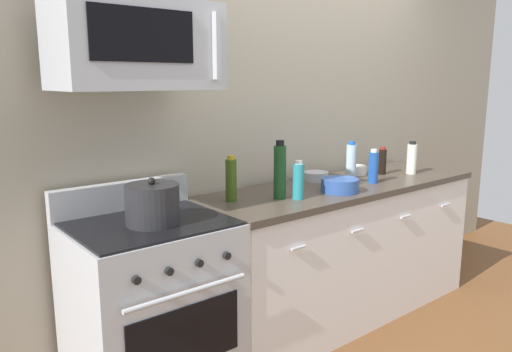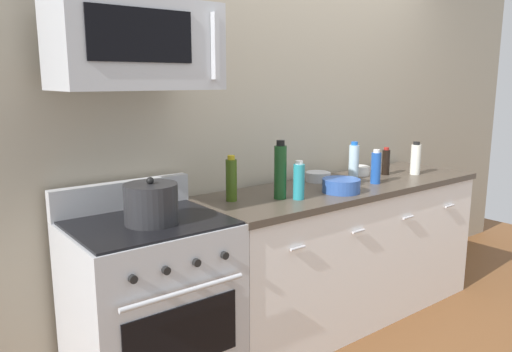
# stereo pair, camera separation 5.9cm
# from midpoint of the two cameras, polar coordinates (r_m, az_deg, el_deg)

# --- Properties ---
(ground_plane) EXTENTS (6.23, 6.23, 0.00)m
(ground_plane) POSITION_cam_midpoint_polar(r_m,az_deg,el_deg) (3.62, 9.17, -15.28)
(ground_plane) COLOR brown
(back_wall) EXTENTS (5.19, 0.10, 2.70)m
(back_wall) POSITION_cam_midpoint_polar(r_m,az_deg,el_deg) (3.54, 4.87, 7.03)
(back_wall) COLOR #9E937F
(back_wall) RESTS_ON ground_plane
(counter_unit) EXTENTS (2.10, 0.66, 0.92)m
(counter_unit) POSITION_cam_midpoint_polar(r_m,az_deg,el_deg) (3.44, 9.41, -8.40)
(counter_unit) COLOR white
(counter_unit) RESTS_ON ground_plane
(range_oven) EXTENTS (0.76, 0.69, 1.07)m
(range_oven) POSITION_cam_midpoint_polar(r_m,az_deg,el_deg) (2.62, -12.59, -14.67)
(range_oven) COLOR #B7BABF
(range_oven) RESTS_ON ground_plane
(microwave) EXTENTS (0.74, 0.44, 0.40)m
(microwave) POSITION_cam_midpoint_polar(r_m,az_deg,el_deg) (2.41, -14.40, 14.37)
(microwave) COLOR #B7BABF
(bottle_olive_oil) EXTENTS (0.06, 0.06, 0.26)m
(bottle_olive_oil) POSITION_cam_midpoint_polar(r_m,az_deg,el_deg) (2.78, -3.51, -0.42)
(bottle_olive_oil) COLOR #385114
(bottle_olive_oil) RESTS_ON countertop_slab
(bottle_dish_soap) EXTENTS (0.07, 0.07, 0.23)m
(bottle_dish_soap) POSITION_cam_midpoint_polar(r_m,az_deg,el_deg) (2.83, 4.32, -0.57)
(bottle_dish_soap) COLOR teal
(bottle_dish_soap) RESTS_ON countertop_slab
(bottle_vinegar_white) EXTENTS (0.07, 0.07, 0.24)m
(bottle_vinegar_white) POSITION_cam_midpoint_polar(r_m,az_deg,el_deg) (3.76, 17.13, 1.96)
(bottle_vinegar_white) COLOR silver
(bottle_vinegar_white) RESTS_ON countertop_slab
(bottle_water_clear) EXTENTS (0.07, 0.07, 0.26)m
(bottle_water_clear) POSITION_cam_midpoint_polar(r_m,az_deg,el_deg) (3.48, 10.46, 1.72)
(bottle_water_clear) COLOR silver
(bottle_water_clear) RESTS_ON countertop_slab
(bottle_soda_blue) EXTENTS (0.07, 0.07, 0.23)m
(bottle_soda_blue) POSITION_cam_midpoint_polar(r_m,az_deg,el_deg) (3.36, 12.92, 1.02)
(bottle_soda_blue) COLOR #1E4CA5
(bottle_soda_blue) RESTS_ON countertop_slab
(bottle_wine_green) EXTENTS (0.07, 0.07, 0.34)m
(bottle_wine_green) POSITION_cam_midpoint_polar(r_m,az_deg,el_deg) (2.83, 2.17, 0.57)
(bottle_wine_green) COLOR #19471E
(bottle_wine_green) RESTS_ON countertop_slab
(bottle_soy_sauce_dark) EXTENTS (0.06, 0.06, 0.20)m
(bottle_soy_sauce_dark) POSITION_cam_midpoint_polar(r_m,az_deg,el_deg) (3.69, 13.96, 1.66)
(bottle_soy_sauce_dark) COLOR black
(bottle_soy_sauce_dark) RESTS_ON countertop_slab
(bowl_white_ceramic) EXTENTS (0.15, 0.15, 0.06)m
(bowl_white_ceramic) POSITION_cam_midpoint_polar(r_m,az_deg,el_deg) (3.65, 11.06, 0.72)
(bowl_white_ceramic) COLOR white
(bowl_white_ceramic) RESTS_ON countertop_slab
(bowl_blue_mixing) EXTENTS (0.23, 0.23, 0.08)m
(bowl_blue_mixing) POSITION_cam_midpoint_polar(r_m,az_deg,el_deg) (3.06, 9.12, -1.01)
(bowl_blue_mixing) COLOR #2D519E
(bowl_blue_mixing) RESTS_ON countertop_slab
(bowl_steel_prep) EXTENTS (0.17, 0.17, 0.06)m
(bowl_steel_prep) POSITION_cam_midpoint_polar(r_m,az_deg,el_deg) (3.36, 6.42, -0.02)
(bowl_steel_prep) COLOR #B2B5BA
(bowl_steel_prep) RESTS_ON countertop_slab
(stockpot) EXTENTS (0.26, 0.26, 0.23)m
(stockpot) POSITION_cam_midpoint_polar(r_m,az_deg,el_deg) (2.39, -12.58, -3.20)
(stockpot) COLOR #262628
(stockpot) RESTS_ON range_oven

